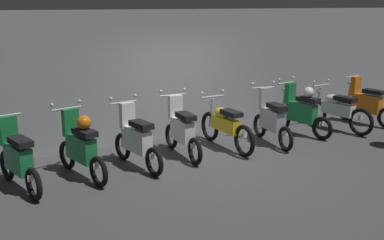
% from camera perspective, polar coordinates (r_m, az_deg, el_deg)
% --- Properties ---
extents(ground_plane, '(80.00, 80.00, 0.00)m').
position_cam_1_polar(ground_plane, '(9.17, 3.88, -5.01)').
color(ground_plane, '#424244').
extents(back_wall, '(17.43, 0.30, 2.84)m').
position_cam_1_polar(back_wall, '(10.67, -2.67, 5.54)').
color(back_wall, gray).
rests_on(back_wall, ground).
extents(motorbike_slot_1, '(0.56, 1.67, 1.18)m').
position_cam_1_polar(motorbike_slot_1, '(8.17, -20.32, -4.38)').
color(motorbike_slot_1, black).
rests_on(motorbike_slot_1, ground).
extents(motorbike_slot_2, '(0.58, 1.67, 1.29)m').
position_cam_1_polar(motorbike_slot_2, '(8.40, -13.32, -3.08)').
color(motorbike_slot_2, black).
rests_on(motorbike_slot_2, ground).
extents(motorbike_slot_3, '(0.59, 1.68, 1.29)m').
position_cam_1_polar(motorbike_slot_3, '(8.76, -6.77, -2.37)').
color(motorbike_slot_3, black).
rests_on(motorbike_slot_3, ground).
extents(motorbike_slot_4, '(0.59, 1.68, 1.29)m').
position_cam_1_polar(motorbike_slot_4, '(9.35, -1.26, -1.22)').
color(motorbike_slot_4, black).
rests_on(motorbike_slot_4, ground).
extents(motorbike_slot_5, '(0.59, 1.95, 1.15)m').
position_cam_1_polar(motorbike_slot_5, '(9.89, 4.06, -0.63)').
color(motorbike_slot_5, black).
rests_on(motorbike_slot_5, ground).
extents(motorbike_slot_6, '(0.59, 1.67, 1.29)m').
position_cam_1_polar(motorbike_slot_6, '(10.34, 9.59, 0.05)').
color(motorbike_slot_6, black).
rests_on(motorbike_slot_6, ground).
extents(motorbike_slot_7, '(0.58, 1.67, 1.29)m').
position_cam_1_polar(motorbike_slot_7, '(11.16, 12.98, 1.12)').
color(motorbike_slot_7, black).
rests_on(motorbike_slot_7, ground).
extents(motorbike_slot_8, '(0.59, 1.95, 1.15)m').
position_cam_1_polar(motorbike_slot_8, '(11.83, 17.09, 1.19)').
color(motorbike_slot_8, black).
rests_on(motorbike_slot_8, ground).
extents(motorbike_slot_9, '(0.56, 1.68, 1.18)m').
position_cam_1_polar(motorbike_slot_9, '(12.62, 20.20, 1.87)').
color(motorbike_slot_9, black).
rests_on(motorbike_slot_9, ground).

